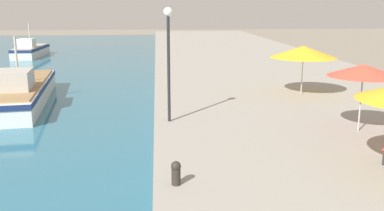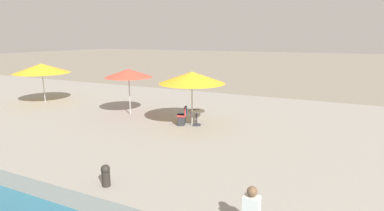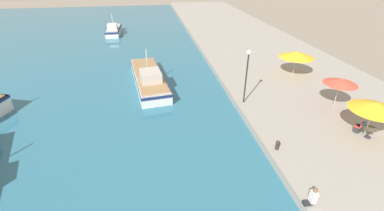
{
  "view_description": "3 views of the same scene",
  "coord_description": "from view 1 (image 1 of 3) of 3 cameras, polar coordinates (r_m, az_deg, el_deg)",
  "views": [
    {
      "loc": [
        0.17,
        2.0,
        5.24
      ],
      "look_at": [
        1.5,
        18.24,
        1.43
      ],
      "focal_mm": 40.0,
      "sensor_mm": 36.0,
      "label": 1
    },
    {
      "loc": [
        -5.5,
        6.9,
        4.82
      ],
      "look_at": [
        7.18,
        12.88,
        1.63
      ],
      "focal_mm": 28.0,
      "sensor_mm": 36.0,
      "label": 2
    },
    {
      "loc": [
        -6.88,
        0.58,
        11.11
      ],
      "look_at": [
        -4.0,
        18.0,
        1.23
      ],
      "focal_mm": 24.0,
      "sensor_mm": 36.0,
      "label": 3
    }
  ],
  "objects": [
    {
      "name": "quay_promenade",
      "position": [
        36.2,
        7.88,
        5.22
      ],
      "size": [
        16.0,
        90.0,
        0.63
      ],
      "color": "gray",
      "rests_on": "ground_plane"
    },
    {
      "name": "fishing_boat_distant",
      "position": [
        48.03,
        -20.74,
        6.92
      ],
      "size": [
        2.21,
        7.09,
        3.43
      ],
      "rotation": [
        0.0,
        0.0,
        -0.01
      ],
      "color": "silver",
      "rests_on": "water_basin"
    },
    {
      "name": "cafe_umbrella_striped",
      "position": [
        23.34,
        14.64,
        6.94
      ],
      "size": [
        3.5,
        3.5,
        2.56
      ],
      "color": "#B7B7B7",
      "rests_on": "quay_promenade"
    },
    {
      "name": "mooring_bollard",
      "position": [
        11.35,
        -2.15,
        -8.89
      ],
      "size": [
        0.26,
        0.26,
        0.65
      ],
      "color": "#2D2823",
      "rests_on": "quay_promenade"
    },
    {
      "name": "lamppost",
      "position": [
        16.99,
        -3.17,
        8.02
      ],
      "size": [
        0.36,
        0.36,
        4.56
      ],
      "color": "#232328",
      "rests_on": "quay_promenade"
    },
    {
      "name": "cafe_umbrella_white",
      "position": [
        16.86,
        21.89,
        4.37
      ],
      "size": [
        2.58,
        2.58,
        2.54
      ],
      "color": "#B7B7B7",
      "rests_on": "quay_promenade"
    },
    {
      "name": "fishing_boat_far",
      "position": [
        24.84,
        -22.09,
        1.8
      ],
      "size": [
        4.06,
        10.7,
        3.63
      ],
      "rotation": [
        0.0,
        0.0,
        0.13
      ],
      "color": "silver",
      "rests_on": "water_basin"
    }
  ]
}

